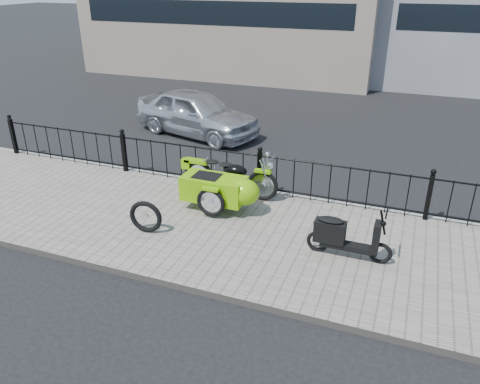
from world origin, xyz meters
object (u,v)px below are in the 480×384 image
at_px(motorcycle_sidecar, 225,187).
at_px(sedan_car, 197,113).
at_px(spare_tire, 146,217).
at_px(scooter, 343,236).

relative_size(motorcycle_sidecar, sedan_car, 0.56).
distance_m(spare_tire, sedan_car, 6.29).
xyz_separation_m(spare_tire, sedan_car, (-1.85, 6.01, 0.25)).
bearing_deg(scooter, motorcycle_sidecar, 159.43).
bearing_deg(motorcycle_sidecar, scooter, -20.57).
relative_size(motorcycle_sidecar, scooter, 1.56).
height_order(scooter, sedan_car, sedan_car).
bearing_deg(spare_tire, motorcycle_sidecar, 56.40).
height_order(motorcycle_sidecar, spare_tire, motorcycle_sidecar).
xyz_separation_m(scooter, sedan_car, (-5.44, 5.51, 0.19)).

